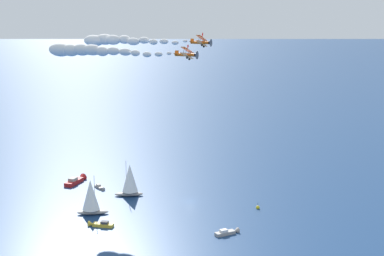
{
  "coord_description": "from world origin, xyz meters",
  "views": [
    {
      "loc": [
        86.62,
        151.88,
        59.66
      ],
      "look_at": [
        -0.32,
        0.39,
        22.98
      ],
      "focal_mm": 55.99,
      "sensor_mm": 36.0,
      "label": 1
    }
  ],
  "objects_px": {
    "sailboat_offshore": "(130,180)",
    "motorboat_far_port": "(76,180)",
    "biplane_wingman": "(187,54)",
    "marker_buoy": "(258,207)",
    "biplane_lead": "(202,42)",
    "sailboat_far_stbd": "(91,197)",
    "motorboat_trailing": "(100,187)",
    "wingwalker_lead": "(202,35)",
    "motorboat_inshore": "(100,224)",
    "wingwalker_wingman": "(188,47)",
    "motorboat_near_centre": "(228,232)"
  },
  "relations": [
    {
      "from": "sailboat_offshore",
      "to": "biplane_lead",
      "type": "distance_m",
      "value": 48.25
    },
    {
      "from": "sailboat_offshore",
      "to": "motorboat_trailing",
      "type": "height_order",
      "value": "sailboat_offshore"
    },
    {
      "from": "motorboat_trailing",
      "to": "sailboat_far_stbd",
      "type": "bearing_deg",
      "value": 63.09
    },
    {
      "from": "marker_buoy",
      "to": "biplane_lead",
      "type": "xyz_separation_m",
      "value": [
        7.08,
        -20.92,
        47.53
      ]
    },
    {
      "from": "sailboat_offshore",
      "to": "motorboat_trailing",
      "type": "distance_m",
      "value": 13.86
    },
    {
      "from": "motorboat_far_port",
      "to": "wingwalker_wingman",
      "type": "relative_size",
      "value": 6.4
    },
    {
      "from": "motorboat_near_centre",
      "to": "biplane_wingman",
      "type": "relative_size",
      "value": 1.0
    },
    {
      "from": "motorboat_inshore",
      "to": "biplane_wingman",
      "type": "xyz_separation_m",
      "value": [
        -26.77,
        0.98,
        45.07
      ]
    },
    {
      "from": "motorboat_inshore",
      "to": "wingwalker_wingman",
      "type": "height_order",
      "value": "wingwalker_wingman"
    },
    {
      "from": "motorboat_inshore",
      "to": "wingwalker_wingman",
      "type": "bearing_deg",
      "value": 178.78
    },
    {
      "from": "sailboat_far_stbd",
      "to": "marker_buoy",
      "type": "height_order",
      "value": "sailboat_far_stbd"
    },
    {
      "from": "biplane_wingman",
      "to": "sailboat_far_stbd",
      "type": "bearing_deg",
      "value": -23.66
    },
    {
      "from": "wingwalker_lead",
      "to": "biplane_wingman",
      "type": "relative_size",
      "value": 0.26
    },
    {
      "from": "motorboat_inshore",
      "to": "biplane_wingman",
      "type": "height_order",
      "value": "biplane_wingman"
    },
    {
      "from": "wingwalker_lead",
      "to": "motorboat_inshore",
      "type": "bearing_deg",
      "value": 16.41
    },
    {
      "from": "motorboat_inshore",
      "to": "motorboat_trailing",
      "type": "relative_size",
      "value": 1.16
    },
    {
      "from": "sailboat_far_stbd",
      "to": "motorboat_far_port",
      "type": "bearing_deg",
      "value": -101.47
    },
    {
      "from": "biplane_wingman",
      "to": "motorboat_far_port",
      "type": "bearing_deg",
      "value": -66.17
    },
    {
      "from": "sailboat_far_stbd",
      "to": "sailboat_offshore",
      "type": "distance_m",
      "value": 19.2
    },
    {
      "from": "motorboat_inshore",
      "to": "marker_buoy",
      "type": "xyz_separation_m",
      "value": [
        -45.79,
        9.77,
        -0.16
      ]
    },
    {
      "from": "wingwalker_wingman",
      "to": "motorboat_near_centre",
      "type": "bearing_deg",
      "value": 89.92
    },
    {
      "from": "sailboat_far_stbd",
      "to": "motorboat_inshore",
      "type": "distance_m",
      "value": 11.27
    },
    {
      "from": "motorboat_trailing",
      "to": "biplane_lead",
      "type": "height_order",
      "value": "biplane_lead"
    },
    {
      "from": "motorboat_inshore",
      "to": "sailboat_far_stbd",
      "type": "bearing_deg",
      "value": -98.01
    },
    {
      "from": "sailboat_offshore",
      "to": "motorboat_far_port",
      "type": "bearing_deg",
      "value": -65.32
    },
    {
      "from": "motorboat_inshore",
      "to": "biplane_wingman",
      "type": "distance_m",
      "value": 52.43
    },
    {
      "from": "biplane_lead",
      "to": "wingwalker_lead",
      "type": "distance_m",
      "value": 2.19
    },
    {
      "from": "sailboat_offshore",
      "to": "motorboat_trailing",
      "type": "relative_size",
      "value": 2.09
    },
    {
      "from": "motorboat_far_port",
      "to": "biplane_wingman",
      "type": "distance_m",
      "value": 64.8
    },
    {
      "from": "motorboat_inshore",
      "to": "motorboat_far_port",
      "type": "bearing_deg",
      "value": -100.64
    },
    {
      "from": "marker_buoy",
      "to": "biplane_wingman",
      "type": "bearing_deg",
      "value": -24.79
    },
    {
      "from": "motorboat_trailing",
      "to": "wingwalker_lead",
      "type": "height_order",
      "value": "wingwalker_lead"
    },
    {
      "from": "marker_buoy",
      "to": "biplane_wingman",
      "type": "relative_size",
      "value": 0.31
    },
    {
      "from": "biplane_wingman",
      "to": "motorboat_trailing",
      "type": "bearing_deg",
      "value": -66.25
    },
    {
      "from": "motorboat_inshore",
      "to": "motorboat_trailing",
      "type": "distance_m",
      "value": 34.05
    },
    {
      "from": "motorboat_near_centre",
      "to": "sailboat_offshore",
      "type": "relative_size",
      "value": 0.59
    },
    {
      "from": "wingwalker_lead",
      "to": "biplane_lead",
      "type": "bearing_deg",
      "value": 37.57
    },
    {
      "from": "motorboat_near_centre",
      "to": "motorboat_trailing",
      "type": "distance_m",
      "value": 55.77
    },
    {
      "from": "biplane_wingman",
      "to": "sailboat_offshore",
      "type": "bearing_deg",
      "value": -67.07
    },
    {
      "from": "sailboat_far_stbd",
      "to": "marker_buoy",
      "type": "bearing_deg",
      "value": 155.85
    },
    {
      "from": "biplane_wingman",
      "to": "wingwalker_wingman",
      "type": "xyz_separation_m",
      "value": [
        -0.52,
        -0.4,
        2.05
      ]
    },
    {
      "from": "motorboat_inshore",
      "to": "wingwalker_lead",
      "type": "bearing_deg",
      "value": -163.59
    },
    {
      "from": "sailboat_far_stbd",
      "to": "motorboat_inshore",
      "type": "xyz_separation_m",
      "value": [
        1.42,
        10.12,
        -4.74
      ]
    },
    {
      "from": "marker_buoy",
      "to": "biplane_lead",
      "type": "distance_m",
      "value": 52.41
    },
    {
      "from": "marker_buoy",
      "to": "wingwalker_lead",
      "type": "bearing_deg",
      "value": -72.93
    },
    {
      "from": "biplane_lead",
      "to": "sailboat_offshore",
      "type": "bearing_deg",
      "value": -22.98
    },
    {
      "from": "sailboat_far_stbd",
      "to": "sailboat_offshore",
      "type": "height_order",
      "value": "sailboat_far_stbd"
    },
    {
      "from": "sailboat_far_stbd",
      "to": "motorboat_inshore",
      "type": "relative_size",
      "value": 1.8
    },
    {
      "from": "motorboat_inshore",
      "to": "sailboat_offshore",
      "type": "bearing_deg",
      "value": -131.9
    },
    {
      "from": "sailboat_offshore",
      "to": "marker_buoy",
      "type": "distance_m",
      "value": 41.05
    }
  ]
}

